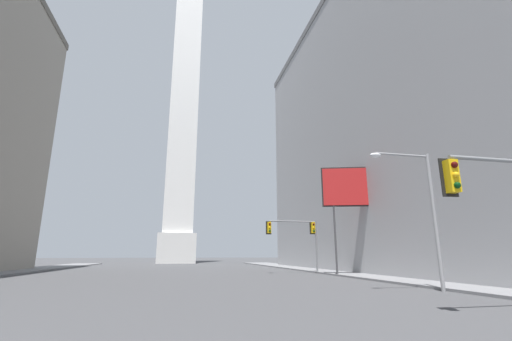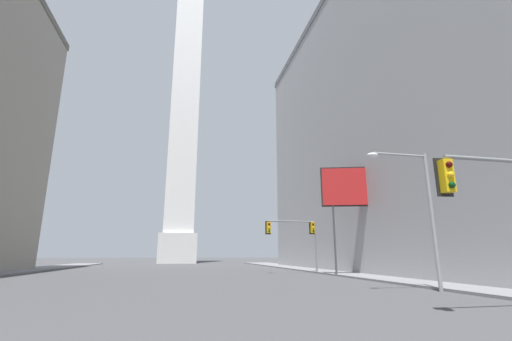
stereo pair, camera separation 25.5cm
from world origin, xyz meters
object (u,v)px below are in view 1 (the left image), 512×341
Objects in this scene: obelisk at (185,99)px; billboard_sign at (356,189)px; traffic_light_mid_right at (299,233)px; street_lamp at (422,201)px.

billboard_sign is at bearing -71.53° from obelisk.
obelisk is 56.54m from traffic_light_mid_right.
obelisk is at bearing 102.11° from street_lamp.
billboard_sign reaches higher than traffic_light_mid_right.
billboard_sign is (3.11, 12.61, 3.12)m from street_lamp.
street_lamp is 13.36m from billboard_sign.
obelisk is 14.41× the size of traffic_light_mid_right.
obelisk is at bearing 108.47° from billboard_sign.
obelisk is 8.04× the size of billboard_sign.
street_lamp is (0.72, -17.81, 0.61)m from traffic_light_mid_right.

